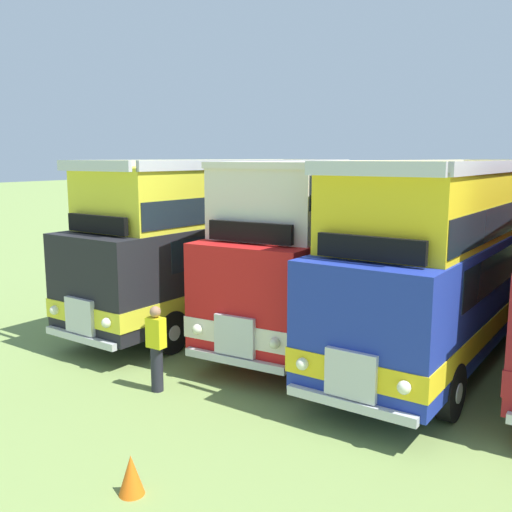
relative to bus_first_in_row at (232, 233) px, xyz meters
name	(u,v)px	position (x,y,z in m)	size (l,w,h in m)	color
bus_first_in_row	(232,233)	(0.00, 0.00, 0.00)	(3.15, 11.09, 4.52)	black
bus_second_in_row	(339,236)	(3.21, 0.46, 0.11)	(2.94, 10.68, 4.49)	red
bus_third_in_row	(455,253)	(6.44, -0.09, 0.00)	(3.04, 11.04, 4.52)	#1E339E
cone_far_end	(131,475)	(4.28, -8.72, -2.07)	(0.36, 0.36, 0.57)	orange
marshal_person	(156,348)	(2.17, -5.83, -1.47)	(0.36, 0.24, 1.73)	#23232D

